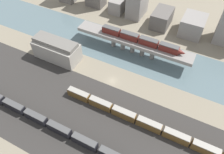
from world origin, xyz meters
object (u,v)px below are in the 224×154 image
(train_on_bridge, at_px, (141,40))
(warehouse_building, at_px, (57,50))
(train_yard_near, at_px, (27,113))
(train_yard_mid, at_px, (152,126))

(train_on_bridge, relative_size, warehouse_building, 1.88)
(train_on_bridge, bearing_deg, train_yard_near, -115.52)
(train_yard_near, bearing_deg, warehouse_building, 106.02)
(train_yard_mid, bearing_deg, train_yard_near, -159.63)
(train_on_bridge, xyz_separation_m, train_yard_mid, (20.55, -38.30, -7.64))
(train_yard_near, distance_m, warehouse_building, 35.83)
(warehouse_building, bearing_deg, train_on_bridge, 30.55)
(train_yard_near, relative_size, train_yard_mid, 1.19)
(train_yard_near, distance_m, train_yard_mid, 50.35)
(train_on_bridge, height_order, train_yard_near, train_on_bridge)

